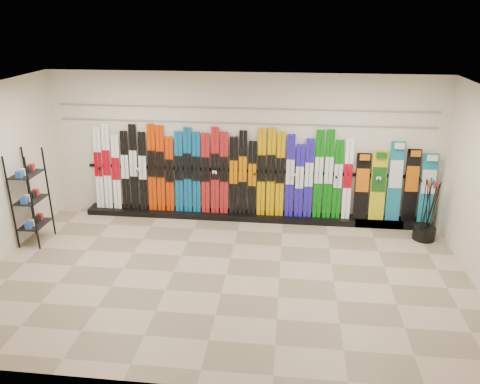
# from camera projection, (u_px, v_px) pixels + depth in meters

# --- Properties ---
(floor) EXTENTS (8.00, 8.00, 0.00)m
(floor) POSITION_uv_depth(u_px,v_px,m) (226.00, 275.00, 7.80)
(floor) COLOR gray
(floor) RESTS_ON ground
(back_wall) EXTENTS (8.00, 0.00, 8.00)m
(back_wall) POSITION_uv_depth(u_px,v_px,m) (242.00, 147.00, 9.56)
(back_wall) COLOR beige
(back_wall) RESTS_ON floor
(ceiling) EXTENTS (8.00, 8.00, 0.00)m
(ceiling) POSITION_uv_depth(u_px,v_px,m) (224.00, 94.00, 6.70)
(ceiling) COLOR silver
(ceiling) RESTS_ON back_wall
(ski_rack_base) EXTENTS (8.00, 0.40, 0.12)m
(ski_rack_base) POSITION_uv_depth(u_px,v_px,m) (252.00, 216.00, 9.86)
(ski_rack_base) COLOR black
(ski_rack_base) RESTS_ON floor
(skis) EXTENTS (5.38, 0.24, 1.83)m
(skis) POSITION_uv_depth(u_px,v_px,m) (219.00, 173.00, 9.65)
(skis) COLOR white
(skis) RESTS_ON ski_rack_base
(snowboards) EXTENTS (1.57, 0.25, 1.60)m
(snowboards) POSITION_uv_depth(u_px,v_px,m) (395.00, 186.00, 9.35)
(snowboards) COLOR black
(snowboards) RESTS_ON ski_rack_base
(accessory_rack) EXTENTS (0.40, 0.60, 1.77)m
(accessory_rack) POSITION_uv_depth(u_px,v_px,m) (30.00, 198.00, 8.62)
(accessory_rack) COLOR black
(accessory_rack) RESTS_ON floor
(pole_bin) EXTENTS (0.42, 0.42, 0.25)m
(pole_bin) POSITION_uv_depth(u_px,v_px,m) (424.00, 233.00, 8.97)
(pole_bin) COLOR black
(pole_bin) RESTS_ON floor
(ski_poles) EXTENTS (0.30, 0.37, 1.18)m
(ski_poles) POSITION_uv_depth(u_px,v_px,m) (428.00, 210.00, 8.79)
(ski_poles) COLOR black
(ski_poles) RESTS_ON pole_bin
(slatwall_rail_0) EXTENTS (7.60, 0.02, 0.03)m
(slatwall_rail_0) POSITION_uv_depth(u_px,v_px,m) (242.00, 123.00, 9.36)
(slatwall_rail_0) COLOR gray
(slatwall_rail_0) RESTS_ON back_wall
(slatwall_rail_1) EXTENTS (7.60, 0.02, 0.03)m
(slatwall_rail_1) POSITION_uv_depth(u_px,v_px,m) (242.00, 108.00, 9.25)
(slatwall_rail_1) COLOR gray
(slatwall_rail_1) RESTS_ON back_wall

